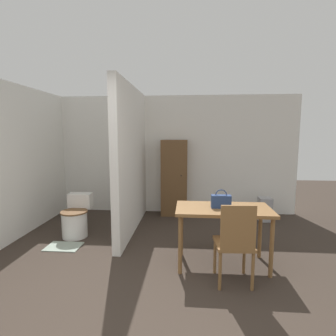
% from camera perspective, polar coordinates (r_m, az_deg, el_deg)
% --- Properties ---
extents(wall_back, '(5.51, 0.12, 2.50)m').
position_cam_1_polar(wall_back, '(5.69, -0.52, 2.88)').
color(wall_back, white).
rests_on(wall_back, ground_plane).
extents(wall_left, '(0.12, 4.67, 2.50)m').
position_cam_1_polar(wall_left, '(4.71, -32.19, 0.82)').
color(wall_left, white).
rests_on(wall_left, ground_plane).
extents(partition_wall, '(0.12, 2.19, 2.50)m').
position_cam_1_polar(partition_wall, '(4.62, -7.92, 1.77)').
color(partition_wall, white).
rests_on(partition_wall, ground_plane).
extents(dining_table, '(1.20, 0.62, 0.77)m').
position_cam_1_polar(dining_table, '(3.46, 11.93, -9.97)').
color(dining_table, brown).
rests_on(dining_table, ground_plane).
extents(wooden_chair, '(0.44, 0.44, 0.96)m').
position_cam_1_polar(wooden_chair, '(3.11, 14.40, -15.16)').
color(wooden_chair, brown).
rests_on(wooden_chair, ground_plane).
extents(toilet, '(0.43, 0.58, 0.67)m').
position_cam_1_polar(toilet, '(4.72, -19.42, -10.43)').
color(toilet, white).
rests_on(toilet, ground_plane).
extents(handbag, '(0.25, 0.10, 0.24)m').
position_cam_1_polar(handbag, '(3.40, 11.47, -7.08)').
color(handbag, navy).
rests_on(handbag, dining_table).
extents(wooden_cabinet, '(0.54, 0.37, 1.58)m').
position_cam_1_polar(wooden_cabinet, '(5.48, 1.37, -2.15)').
color(wooden_cabinet, brown).
rests_on(wooden_cabinet, ground_plane).
extents(bath_mat, '(0.51, 0.35, 0.01)m').
position_cam_1_polar(bath_mat, '(4.43, -21.77, -15.60)').
color(bath_mat, '#99A899').
rests_on(bath_mat, ground_plane).
extents(space_heater, '(0.24, 0.24, 0.46)m').
position_cam_1_polar(space_heater, '(5.54, 20.30, -8.42)').
color(space_heater, '#9E9EA3').
rests_on(space_heater, ground_plane).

